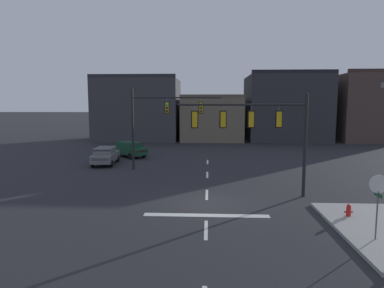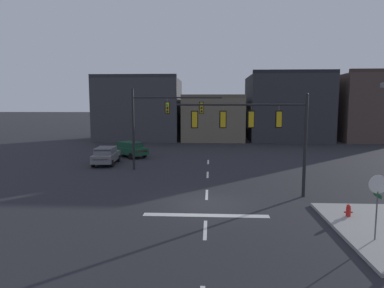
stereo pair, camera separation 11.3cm
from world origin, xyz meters
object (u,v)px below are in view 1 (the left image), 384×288
at_px(stop_sign, 378,191).
at_px(fire_hydrant, 348,212).
at_px(signal_mast_near_side, 260,126).
at_px(car_lot_nearside, 129,149).
at_px(car_lot_middle, 105,155).
at_px(signal_mast_far_side, 159,116).

bearing_deg(stop_sign, fire_hydrant, 88.66).
bearing_deg(signal_mast_near_side, car_lot_nearside, 127.19).
height_order(signal_mast_near_side, car_lot_nearside, signal_mast_near_side).
distance_m(stop_sign, car_lot_middle, 23.90).
relative_size(signal_mast_near_side, fire_hydrant, 10.29).
bearing_deg(car_lot_middle, stop_sign, -46.52).
xyz_separation_m(signal_mast_near_side, signal_mast_far_side, (-7.32, 8.57, 0.26)).
relative_size(signal_mast_near_side, signal_mast_far_side, 1.01).
relative_size(car_lot_nearside, fire_hydrant, 6.03).
distance_m(signal_mast_far_side, car_lot_nearside, 8.67).
bearing_deg(fire_hydrant, car_lot_nearside, 129.03).
xyz_separation_m(stop_sign, car_lot_middle, (-16.42, 17.32, -1.29)).
height_order(signal_mast_near_side, signal_mast_far_side, signal_mast_far_side).
distance_m(signal_mast_near_side, car_lot_middle, 16.90).
xyz_separation_m(signal_mast_near_side, stop_sign, (3.77, -6.67, -2.19)).
relative_size(signal_mast_far_side, car_lot_nearside, 1.69).
relative_size(car_lot_middle, fire_hydrant, 6.06).
distance_m(signal_mast_near_side, fire_hydrant, 6.71).
distance_m(signal_mast_far_side, fire_hydrant, 17.17).
xyz_separation_m(stop_sign, fire_hydrant, (0.07, 2.90, -1.82)).
height_order(car_lot_nearside, fire_hydrant, car_lot_nearside).
bearing_deg(car_lot_nearside, signal_mast_near_side, -52.81).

